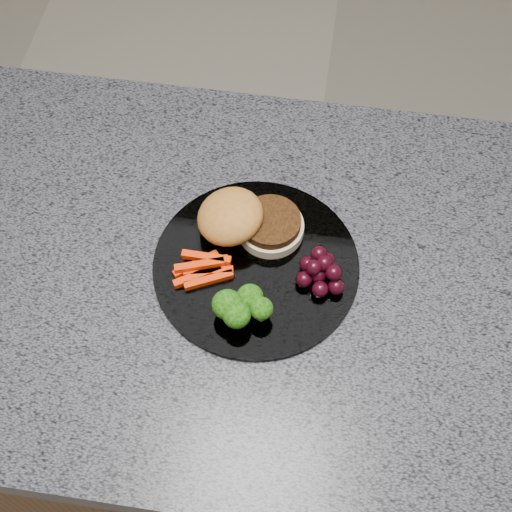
{
  "coord_description": "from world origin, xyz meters",
  "views": [
    {
      "loc": [
        0.02,
        -0.44,
        1.68
      ],
      "look_at": [
        -0.05,
        0.01,
        0.93
      ],
      "focal_mm": 50.0,
      "sensor_mm": 36.0,
      "label": 1
    }
  ],
  "objects": [
    {
      "name": "island_cabinet",
      "position": [
        0.0,
        0.0,
        0.43
      ],
      "size": [
        1.2,
        0.6,
        0.86
      ],
      "primitive_type": "cube",
      "color": "brown",
      "rests_on": "ground"
    },
    {
      "name": "countertop",
      "position": [
        0.0,
        0.0,
        0.88
      ],
      "size": [
        1.2,
        0.6,
        0.04
      ],
      "primitive_type": "cube",
      "color": "#51525C",
      "rests_on": "island_cabinet"
    },
    {
      "name": "plate",
      "position": [
        -0.05,
        0.01,
        0.9
      ],
      "size": [
        0.26,
        0.26,
        0.01
      ],
      "primitive_type": "cylinder",
      "color": "white",
      "rests_on": "countertop"
    },
    {
      "name": "burger",
      "position": [
        -0.07,
        0.06,
        0.93
      ],
      "size": [
        0.15,
        0.1,
        0.05
      ],
      "rotation": [
        0.0,
        0.0,
        0.17
      ],
      "color": "beige",
      "rests_on": "plate"
    },
    {
      "name": "carrot_sticks",
      "position": [
        -0.11,
        -0.01,
        0.91
      ],
      "size": [
        0.08,
        0.06,
        0.02
      ],
      "rotation": [
        0.0,
        0.0,
        0.07
      ],
      "color": "red",
      "rests_on": "plate"
    },
    {
      "name": "broccoli",
      "position": [
        -0.05,
        -0.07,
        0.93
      ],
      "size": [
        0.07,
        0.06,
        0.04
      ],
      "rotation": [
        0.0,
        0.0,
        0.33
      ],
      "color": "#548731",
      "rests_on": "plate"
    },
    {
      "name": "grape_bunch",
      "position": [
        0.04,
        0.0,
        0.92
      ],
      "size": [
        0.06,
        0.06,
        0.04
      ],
      "rotation": [
        0.0,
        0.0,
        0.11
      ],
      "color": "black",
      "rests_on": "plate"
    }
  ]
}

